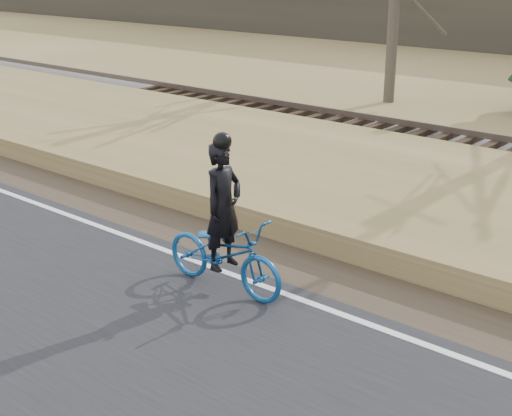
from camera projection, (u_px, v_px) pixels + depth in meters
The scene contains 1 object.
cyclist at pixel (224, 242), 10.06m from camera, with size 2.08×0.75×2.31m.
Camera 1 is at (0.58, -7.07, 4.61)m, focal length 50.00 mm.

